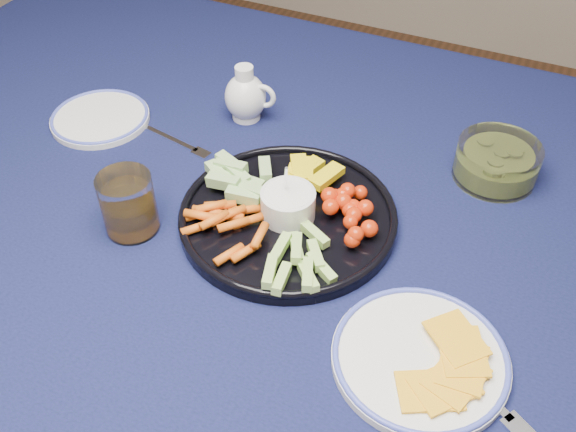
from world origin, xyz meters
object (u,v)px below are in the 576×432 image
at_px(cheese_plate, 420,356).
at_px(juice_tumbler, 129,207).
at_px(crudite_platter, 287,212).
at_px(dining_table, 270,221).
at_px(pickle_bowl, 496,163).
at_px(side_plate_extra, 100,118).
at_px(creamer_pitcher, 246,96).

height_order(cheese_plate, juice_tumbler, juice_tumbler).
bearing_deg(crudite_platter, dining_table, 131.70).
bearing_deg(dining_table, cheese_plate, -36.14).
relative_size(pickle_bowl, cheese_plate, 0.61).
distance_m(pickle_bowl, cheese_plate, 0.39).
height_order(pickle_bowl, side_plate_extra, pickle_bowl).
xyz_separation_m(pickle_bowl, side_plate_extra, (-0.67, -0.14, -0.02)).
distance_m(dining_table, pickle_bowl, 0.38).
xyz_separation_m(dining_table, juice_tumbler, (-0.13, -0.18, 0.13)).
bearing_deg(pickle_bowl, crudite_platter, -137.78).
xyz_separation_m(crudite_platter, juice_tumbler, (-0.20, -0.11, 0.02)).
bearing_deg(pickle_bowl, juice_tumbler, -143.44).
distance_m(crudite_platter, cheese_plate, 0.29).
bearing_deg(cheese_plate, crudite_platter, 147.89).
height_order(creamer_pitcher, cheese_plate, creamer_pitcher).
relative_size(creamer_pitcher, juice_tumbler, 1.10).
height_order(cheese_plate, side_plate_extra, cheese_plate).
distance_m(pickle_bowl, juice_tumbler, 0.57).
bearing_deg(cheese_plate, juice_tumbler, 173.60).
relative_size(crudite_platter, creamer_pitcher, 3.17).
bearing_deg(dining_table, crudite_platter, -48.30).
relative_size(dining_table, cheese_plate, 7.80).
distance_m(dining_table, cheese_plate, 0.40).
height_order(pickle_bowl, cheese_plate, pickle_bowl).
bearing_deg(juice_tumbler, crudite_platter, 27.86).
height_order(dining_table, crudite_platter, crudite_platter).
distance_m(cheese_plate, juice_tumbler, 0.45).
bearing_deg(crudite_platter, pickle_bowl, 42.22).
distance_m(crudite_platter, side_plate_extra, 0.42).
xyz_separation_m(crudite_platter, creamer_pitcher, (-0.18, 0.22, 0.03)).
relative_size(cheese_plate, juice_tumbler, 2.30).
bearing_deg(side_plate_extra, creamer_pitcher, 27.24).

